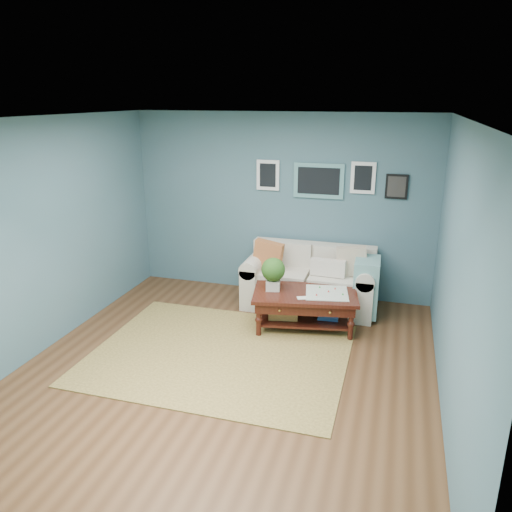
% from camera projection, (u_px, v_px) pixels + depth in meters
% --- Properties ---
extents(room_shell, '(5.00, 5.02, 2.70)m').
position_uv_depth(room_shell, '(227.00, 252.00, 5.18)').
color(room_shell, brown).
rests_on(room_shell, ground).
extents(area_rug, '(2.95, 2.36, 0.01)m').
position_uv_depth(area_rug, '(220.00, 353.00, 5.89)').
color(area_rug, brown).
rests_on(area_rug, ground).
extents(loveseat, '(1.89, 0.86, 0.97)m').
position_uv_depth(loveseat, '(316.00, 281.00, 7.10)').
color(loveseat, beige).
rests_on(loveseat, ground).
extents(coffee_table, '(1.44, 1.00, 0.93)m').
position_uv_depth(coffee_table, '(300.00, 298.00, 6.45)').
color(coffee_table, black).
rests_on(coffee_table, ground).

